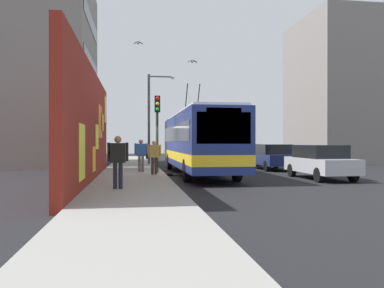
% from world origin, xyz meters
% --- Properties ---
extents(ground_plane, '(80.00, 80.00, 0.00)m').
position_xyz_m(ground_plane, '(0.00, 0.00, 0.00)').
color(ground_plane, black).
extents(sidewalk_slab, '(48.00, 3.20, 0.15)m').
position_xyz_m(sidewalk_slab, '(0.00, 1.60, 0.07)').
color(sidewalk_slab, gray).
rests_on(sidewalk_slab, ground_plane).
extents(graffiti_wall, '(15.31, 0.32, 4.77)m').
position_xyz_m(graffiti_wall, '(-3.33, 3.35, 2.38)').
color(graffiti_wall, maroon).
rests_on(graffiti_wall, ground_plane).
extents(building_far_left, '(10.81, 8.96, 14.00)m').
position_xyz_m(building_far_left, '(10.31, 9.20, 7.00)').
color(building_far_left, gray).
rests_on(building_far_left, ground_plane).
extents(building_far_right, '(9.01, 8.05, 12.55)m').
position_xyz_m(building_far_right, '(12.11, -17.00, 6.28)').
color(building_far_right, gray).
rests_on(building_far_right, ground_plane).
extents(city_bus, '(12.61, 2.49, 5.02)m').
position_xyz_m(city_bus, '(0.27, -1.80, 1.80)').
color(city_bus, navy).
rests_on(city_bus, ground_plane).
extents(parked_car_silver, '(4.40, 1.79, 1.58)m').
position_xyz_m(parked_car_silver, '(-3.27, -7.00, 0.83)').
color(parked_car_silver, '#B7B7BC').
rests_on(parked_car_silver, ground_plane).
extents(parked_car_navy, '(4.69, 1.94, 1.58)m').
position_xyz_m(parked_car_navy, '(3.21, -7.00, 0.84)').
color(parked_car_navy, navy).
rests_on(parked_car_navy, ground_plane).
extents(parked_car_red, '(4.19, 1.76, 1.58)m').
position_xyz_m(parked_car_red, '(8.72, -7.00, 0.83)').
color(parked_car_red, '#B21E19').
rests_on(parked_car_red, ground_plane).
extents(parked_car_dark_gray, '(4.54, 1.80, 1.58)m').
position_xyz_m(parked_car_dark_gray, '(13.96, -7.00, 0.83)').
color(parked_car_dark_gray, '#38383D').
rests_on(parked_car_dark_gray, ground_plane).
extents(pedestrian_near_wall, '(0.24, 0.70, 1.77)m').
position_xyz_m(pedestrian_near_wall, '(-7.09, 2.08, 1.20)').
color(pedestrian_near_wall, '#1E1E2D').
rests_on(pedestrian_near_wall, sidewalk_slab).
extents(pedestrian_at_curb, '(0.22, 0.74, 1.66)m').
position_xyz_m(pedestrian_at_curb, '(-1.27, 0.57, 1.12)').
color(pedestrian_at_curb, '#3F3326').
rests_on(pedestrian_at_curb, sidewalk_slab).
extents(pedestrian_midblock, '(0.23, 0.69, 1.72)m').
position_xyz_m(pedestrian_midblock, '(0.47, 1.16, 1.17)').
color(pedestrian_midblock, '#595960').
rests_on(pedestrian_midblock, sidewalk_slab).
extents(traffic_light, '(0.49, 0.28, 3.96)m').
position_xyz_m(traffic_light, '(-0.20, 0.35, 2.83)').
color(traffic_light, '#2D382D').
rests_on(traffic_light, sidewalk_slab).
extents(street_lamp, '(0.44, 1.95, 6.45)m').
position_xyz_m(street_lamp, '(8.09, 0.22, 3.89)').
color(street_lamp, '#4C4C51').
rests_on(street_lamp, sidewalk_slab).
extents(flying_pigeons, '(1.38, 3.54, 1.35)m').
position_xyz_m(flying_pigeons, '(1.96, -0.22, 6.83)').
color(flying_pigeons, gray).
extents(curbside_puddle, '(1.75, 1.75, 0.00)m').
position_xyz_m(curbside_puddle, '(0.02, -0.60, 0.00)').
color(curbside_puddle, black).
rests_on(curbside_puddle, ground_plane).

